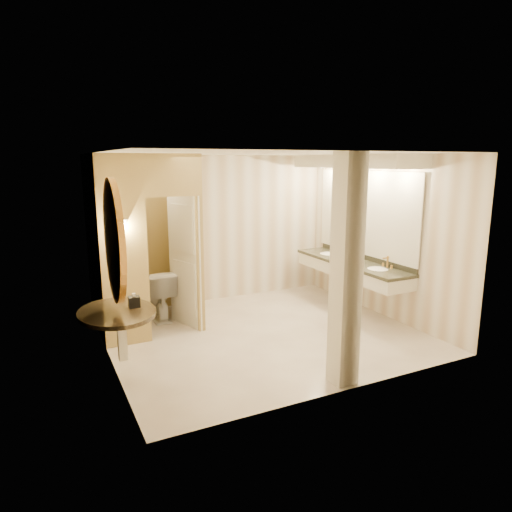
% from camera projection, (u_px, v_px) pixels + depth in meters
% --- Properties ---
extents(floor, '(4.50, 4.50, 0.00)m').
position_uv_depth(floor, '(263.00, 333.00, 7.00)').
color(floor, white).
rests_on(floor, ground).
extents(ceiling, '(4.50, 4.50, 0.00)m').
position_uv_depth(ceiling, '(264.00, 153.00, 6.45)').
color(ceiling, white).
rests_on(ceiling, wall_back).
extents(wall_back, '(4.50, 0.02, 2.70)m').
position_uv_depth(wall_back, '(214.00, 229.00, 8.48)').
color(wall_back, '#EEE3CE').
rests_on(wall_back, floor).
extents(wall_front, '(4.50, 0.02, 2.70)m').
position_uv_depth(wall_front, '(347.00, 278.00, 4.97)').
color(wall_front, '#EEE3CE').
rests_on(wall_front, floor).
extents(wall_left, '(0.02, 4.00, 2.70)m').
position_uv_depth(wall_left, '(105.00, 262.00, 5.75)').
color(wall_left, '#EEE3CE').
rests_on(wall_left, floor).
extents(wall_right, '(0.02, 4.00, 2.70)m').
position_uv_depth(wall_right, '(382.00, 236.00, 7.70)').
color(wall_right, '#EEE3CE').
rests_on(wall_right, floor).
extents(toilet_closet, '(1.50, 1.55, 2.70)m').
position_uv_depth(toilet_closet, '(171.00, 240.00, 7.08)').
color(toilet_closet, tan).
rests_on(toilet_closet, floor).
extents(wall_sconce, '(0.14, 0.14, 0.42)m').
position_uv_depth(wall_sconce, '(123.00, 226.00, 6.19)').
color(wall_sconce, '#BC8D3C').
rests_on(wall_sconce, toilet_closet).
extents(vanity, '(0.75, 2.73, 2.09)m').
position_uv_depth(vanity, '(355.00, 218.00, 7.88)').
color(vanity, silver).
rests_on(vanity, floor).
extents(console_shelf, '(1.11, 1.11, 2.01)m').
position_uv_depth(console_shelf, '(116.00, 271.00, 5.26)').
color(console_shelf, black).
rests_on(console_shelf, floor).
extents(pillar, '(0.28, 0.28, 2.70)m').
position_uv_depth(pillar, '(346.00, 272.00, 5.21)').
color(pillar, silver).
rests_on(pillar, floor).
extents(tissue_box, '(0.14, 0.14, 0.13)m').
position_uv_depth(tissue_box, '(134.00, 302.00, 5.47)').
color(tissue_box, black).
rests_on(tissue_box, console_shelf).
extents(toilet, '(0.47, 0.82, 0.84)m').
position_uv_depth(toilet, '(158.00, 294.00, 7.59)').
color(toilet, white).
rests_on(toilet, floor).
extents(soap_bottle_a, '(0.06, 0.06, 0.12)m').
position_uv_depth(soap_bottle_a, '(358.00, 259.00, 7.84)').
color(soap_bottle_a, beige).
rests_on(soap_bottle_a, vanity).
extents(soap_bottle_b, '(0.10, 0.10, 0.10)m').
position_uv_depth(soap_bottle_b, '(343.00, 257.00, 8.04)').
color(soap_bottle_b, silver).
rests_on(soap_bottle_b, vanity).
extents(soap_bottle_c, '(0.10, 0.10, 0.23)m').
position_uv_depth(soap_bottle_c, '(337.00, 252.00, 8.15)').
color(soap_bottle_c, '#C6B28C').
rests_on(soap_bottle_c, vanity).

